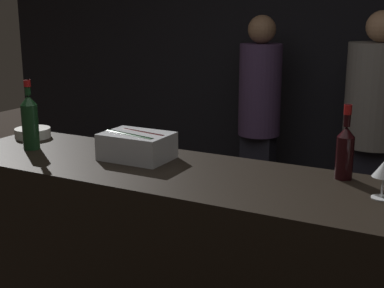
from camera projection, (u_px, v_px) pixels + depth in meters
name	position (u px, v px, depth m)	size (l,w,h in m)	color
wall_back_chalkboard	(323.00, 48.00, 4.20)	(6.40, 0.06, 2.80)	black
bar_counter	(189.00, 274.00, 2.49)	(2.46, 0.65, 0.99)	black
ice_bin_with_bottles	(137.00, 145.00, 2.56)	(0.33, 0.23, 0.13)	#B7BABF
bowl_white	(33.00, 133.00, 3.00)	(0.20, 0.20, 0.05)	silver
wine_glass	(384.00, 170.00, 2.01)	(0.09, 0.09, 0.15)	silver
candle_votive	(111.00, 140.00, 2.83)	(0.08, 0.08, 0.05)	silver
red_wine_bottle_tall	(345.00, 150.00, 2.25)	(0.07, 0.07, 0.32)	black
red_wine_bottle_burgundy	(30.00, 120.00, 2.72)	(0.08, 0.08, 0.36)	#143319
person_in_hoodie	(259.00, 112.00, 4.11)	(0.32, 0.32, 1.66)	black
person_blond_tee	(374.00, 123.00, 3.70)	(0.41, 0.41, 1.69)	black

